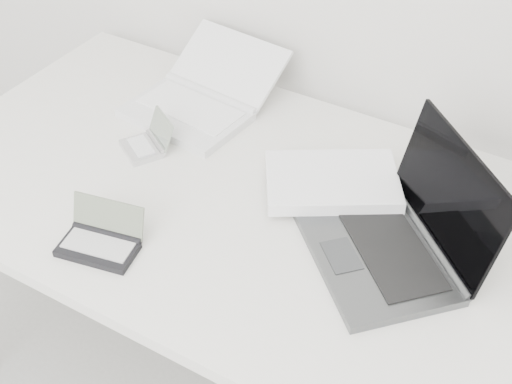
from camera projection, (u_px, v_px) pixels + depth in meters
The scene contains 5 objects.
desk at pixel (278, 225), 1.49m from camera, with size 1.60×0.80×0.73m.
laptop_large at pixel (368, 212), 1.39m from camera, with size 0.54×0.47×0.22m.
netbook_open_white at pixel (199, 100), 1.71m from camera, with size 0.31×0.37×0.12m.
pda_silver at pixel (148, 143), 1.60m from camera, with size 0.13×0.14×0.08m.
palmtop_charcoal at pixel (101, 241), 1.36m from camera, with size 0.17×0.13×0.08m.
Camera 1 is at (0.51, 0.59, 1.70)m, focal length 50.00 mm.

